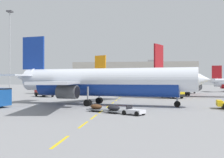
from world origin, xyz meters
TOP-DOWN VIEW (x-y plane):
  - ground at (40.00, 40.00)m, footprint 400.00×400.00m
  - apron_paint_markings at (18.00, 37.58)m, footprint 8.00×95.81m
  - airliner_foreground at (16.62, 22.72)m, footprint 34.64×33.91m
  - airliner_far_center at (33.89, 55.59)m, footprint 32.78×34.66m
  - airliner_far_right at (-2.26, 73.57)m, footprint 33.32×31.34m
  - catering_truck at (-1.39, 44.38)m, footprint 6.64×6.65m
  - fuel_service_truck at (30.37, 42.36)m, footprint 5.63×7.25m
  - baggage_train at (19.88, 11.55)m, footprint 8.01×5.90m
  - apron_light_mast_near at (-21.42, 65.30)m, footprint 1.80×1.80m
  - terminal_satellite at (18.26, 151.45)m, footprint 75.78×19.31m

SIDE VIEW (x-z plane):
  - ground at x=40.00m, z-range 0.00..0.00m
  - apron_paint_markings at x=18.00m, z-range 0.00..0.01m
  - baggage_train at x=19.88m, z-range -0.05..1.09m
  - catering_truck at x=-1.39m, z-range 0.08..3.22m
  - fuel_service_truck at x=30.37m, z-range 0.08..3.22m
  - airliner_foreground at x=16.62m, z-range -2.15..10.05m
  - airliner_far_right at x=-2.26m, z-range -2.19..10.24m
  - airliner_far_center at x=33.89m, z-range -2.25..10.52m
  - terminal_satellite at x=18.26m, z-range -0.78..16.26m
  - apron_light_mast_near at x=-21.42m, z-range 3.16..31.01m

